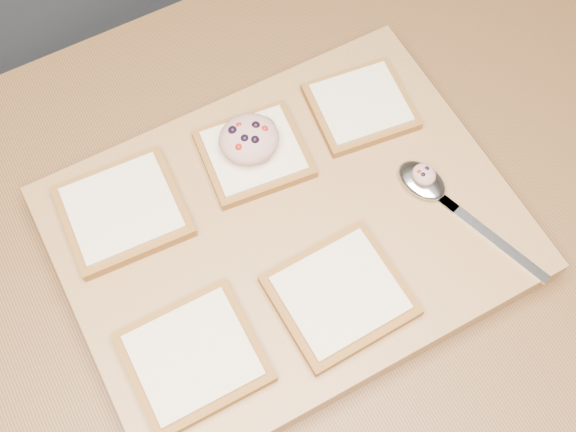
{
  "coord_description": "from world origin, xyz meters",
  "views": [
    {
      "loc": [
        -0.17,
        -0.27,
        1.66
      ],
      "look_at": [
        -0.01,
        0.02,
        0.96
      ],
      "focal_mm": 45.0,
      "sensor_mm": 36.0,
      "label": 1
    }
  ],
  "objects_px": {
    "cutting_board": "(288,233)",
    "bread_far_center": "(254,153)",
    "tuna_salad_dollop": "(249,139)",
    "spoon": "(432,189)"
  },
  "relations": [
    {
      "from": "bread_far_center",
      "to": "tuna_salad_dollop",
      "type": "xyz_separation_m",
      "value": [
        -0.0,
        0.01,
        0.02
      ]
    },
    {
      "from": "cutting_board",
      "to": "spoon",
      "type": "height_order",
      "value": "spoon"
    },
    {
      "from": "spoon",
      "to": "tuna_salad_dollop",
      "type": "bearing_deg",
      "value": 138.08
    },
    {
      "from": "tuna_salad_dollop",
      "to": "spoon",
      "type": "xyz_separation_m",
      "value": [
        0.16,
        -0.14,
        -0.03
      ]
    },
    {
      "from": "cutting_board",
      "to": "tuna_salad_dollop",
      "type": "distance_m",
      "value": 0.11
    },
    {
      "from": "tuna_salad_dollop",
      "to": "spoon",
      "type": "height_order",
      "value": "tuna_salad_dollop"
    },
    {
      "from": "cutting_board",
      "to": "bread_far_center",
      "type": "height_order",
      "value": "bread_far_center"
    },
    {
      "from": "cutting_board",
      "to": "spoon",
      "type": "bearing_deg",
      "value": -13.51
    },
    {
      "from": "cutting_board",
      "to": "bread_far_center",
      "type": "xyz_separation_m",
      "value": [
        0.01,
        0.1,
        0.03
      ]
    },
    {
      "from": "cutting_board",
      "to": "tuna_salad_dollop",
      "type": "bearing_deg",
      "value": 86.92
    }
  ]
}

